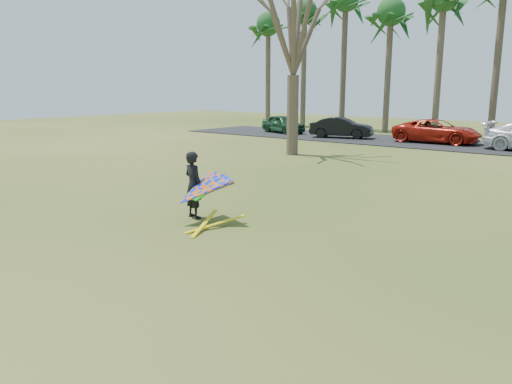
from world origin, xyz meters
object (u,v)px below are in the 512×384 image
Objects in this scene: bare_tree_left at (294,21)px; kite_flyer at (198,191)px; car_0 at (283,124)px; car_2 at (437,131)px; car_1 at (342,128)px.

kite_flyer is (5.95, -12.94, -6.06)m from bare_tree_left.
car_2 is at bearing -70.70° from car_0.
kite_flyer is at bearing -175.61° from car_1.
bare_tree_left is 12.61m from car_2.
bare_tree_left reaches higher than car_1.
bare_tree_left is at bearing 177.57° from car_1.
car_2 is (4.19, 10.20, -6.10)m from bare_tree_left.
car_1 is (-2.19, 9.23, -6.14)m from bare_tree_left.
bare_tree_left is 4.06× the size of kite_flyer.
car_2 is at bearing 94.33° from kite_flyer.
car_2 is 2.26× the size of kite_flyer.
car_1 is 1.82× the size of kite_flyer.
kite_flyer is (8.13, -22.17, 0.08)m from car_1.
car_1 is 6.45m from car_2.
kite_flyer is at bearing -65.31° from bare_tree_left.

